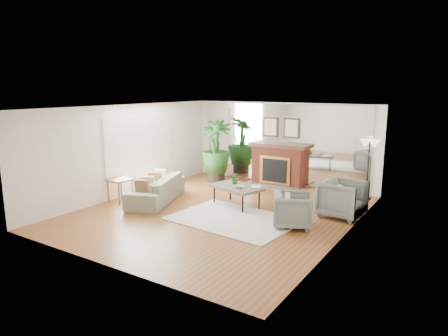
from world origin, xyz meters
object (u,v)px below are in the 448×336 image
Objects in this scene: potted_ficus at (216,149)px; fireplace at (278,164)px; armchair_back at (343,199)px; armchair_front at (293,210)px; coffee_table at (236,188)px; side_table at (120,183)px; floor_lamp at (369,148)px; sofa at (156,189)px.

fireplace is at bearing 18.02° from potted_ficus.
armchair_front is (-0.71, -1.24, -0.06)m from armchair_back.
armchair_front reaches higher than coffee_table.
side_table is at bearing 115.59° from armchair_back.
coffee_table is 1.56× the size of armchair_back.
coffee_table is 0.76× the size of potted_ficus.
floor_lamp is at bearing 43.62° from coffee_table.
sofa is 5.71m from floor_lamp.
armchair_back reaches higher than sofa.
potted_ficus is at bearing -174.39° from floor_lamp.
fireplace reaches higher than armchair_front.
armchair_front is 4.60m from side_table.
potted_ficus is (-3.76, 2.67, 0.67)m from armchair_front.
side_table is at bearing 72.80° from armchair_front.
sofa is at bearing -159.58° from coffee_table.
floor_lamp is at bearing 104.29° from sofa.
side_table is at bearing -144.77° from floor_lamp.
fireplace is 0.92× the size of sofa.
armchair_back is 4.73m from potted_ficus.
coffee_table is 2.41× the size of side_table.
side_table is at bearing -103.23° from potted_ficus.
coffee_table is at bearing -45.83° from potted_ficus.
fireplace reaches higher than coffee_table.
armchair_back is at bearing -38.02° from fireplace.
sofa is 2.76× the size of armchair_front.
armchair_front reaches higher than side_table.
sofa is 0.96m from side_table.
potted_ficus reaches higher than coffee_table.
fireplace is 2.00m from potted_ficus.
potted_ficus is 4.60m from floor_lamp.
sofa is at bearing -119.31° from fireplace.
coffee_table is 0.66× the size of sofa.
potted_ficus is (-4.47, 1.42, 0.61)m from armchair_back.
floor_lamp reaches higher than armchair_back.
potted_ficus is at bearing -161.98° from fireplace.
floor_lamp is at bearing 35.23° from side_table.
armchair_front is at bearing -35.34° from potted_ficus.
floor_lamp reaches higher than armchair_front.
potted_ficus is at bearing 134.17° from coffee_table.
sofa is (-2.00, -0.74, -0.15)m from coffee_table.
fireplace is 1.27× the size of floor_lamp.
side_table is at bearing -123.94° from fireplace.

